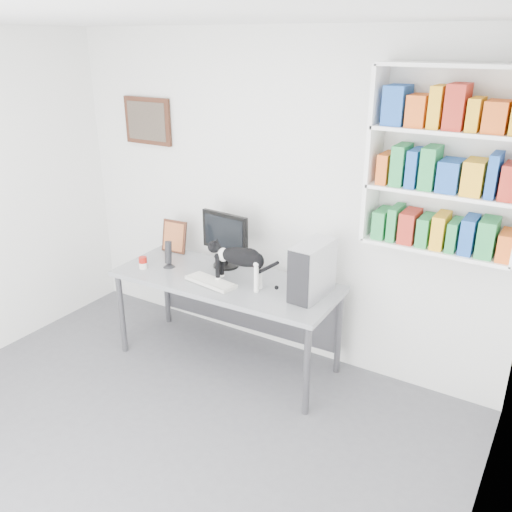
% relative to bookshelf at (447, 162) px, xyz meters
% --- Properties ---
extents(room, '(4.01, 4.01, 2.70)m').
position_rel_bookshelf_xyz_m(room, '(-1.40, -1.85, -0.50)').
color(room, '#5A5A60').
rests_on(room, ground).
extents(bookshelf, '(1.03, 0.28, 1.24)m').
position_rel_bookshelf_xyz_m(bookshelf, '(0.00, 0.00, 0.00)').
color(bookshelf, white).
rests_on(bookshelf, room).
extents(wall_art, '(0.52, 0.04, 0.42)m').
position_rel_bookshelf_xyz_m(wall_art, '(-2.70, 0.12, 0.05)').
color(wall_art, '#4E2719').
rests_on(wall_art, room).
extents(desk, '(1.90, 0.79, 0.78)m').
position_rel_bookshelf_xyz_m(desk, '(-1.55, -0.35, -1.46)').
color(desk, gray).
rests_on(desk, room).
extents(monitor, '(0.47, 0.26, 0.49)m').
position_rel_bookshelf_xyz_m(monitor, '(-1.69, -0.13, -0.83)').
color(monitor, black).
rests_on(monitor, desk).
extents(keyboard, '(0.45, 0.23, 0.03)m').
position_rel_bookshelf_xyz_m(keyboard, '(-1.59, -0.49, -1.05)').
color(keyboard, beige).
rests_on(keyboard, desk).
extents(pc_tower, '(0.21, 0.43, 0.42)m').
position_rel_bookshelf_xyz_m(pc_tower, '(-0.81, -0.26, -0.86)').
color(pc_tower, silver).
rests_on(pc_tower, desk).
extents(speaker, '(0.13, 0.13, 0.24)m').
position_rel_bookshelf_xyz_m(speaker, '(-2.09, -0.40, -0.95)').
color(speaker, black).
rests_on(speaker, desk).
extents(leaning_print, '(0.25, 0.12, 0.30)m').
position_rel_bookshelf_xyz_m(leaning_print, '(-2.28, -0.09, -0.92)').
color(leaning_print, '#4E2719').
rests_on(leaning_print, desk).
extents(soup_can, '(0.07, 0.07, 0.10)m').
position_rel_bookshelf_xyz_m(soup_can, '(-2.26, -0.54, -1.02)').
color(soup_can, '#A0140D').
rests_on(soup_can, desk).
extents(cat, '(0.56, 0.20, 0.34)m').
position_rel_bookshelf_xyz_m(cat, '(-1.36, -0.41, -0.90)').
color(cat, black).
rests_on(cat, desk).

